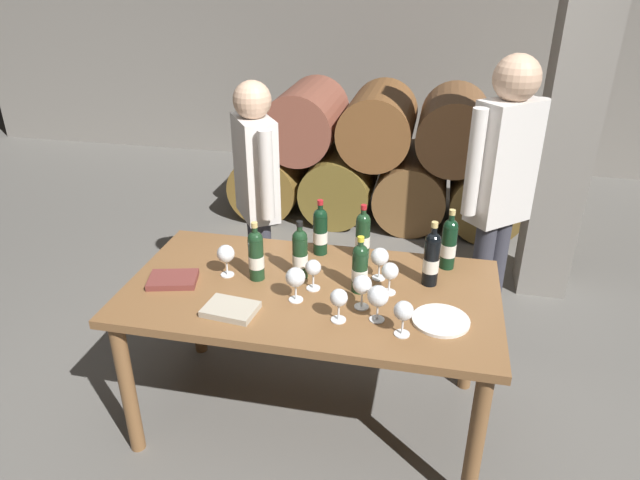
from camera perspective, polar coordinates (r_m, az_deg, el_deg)
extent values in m
plane|color=#66635E|center=(3.10, -0.81, -16.92)|extent=(14.00, 14.00, 0.00)
cube|color=gray|center=(6.45, 7.92, 19.82)|extent=(10.00, 0.24, 2.80)
cylinder|color=brown|center=(5.33, -4.58, 6.38)|extent=(0.60, 0.90, 0.60)
cylinder|color=brown|center=(5.19, 2.15, 5.90)|extent=(0.60, 0.90, 0.60)
cylinder|color=brown|center=(5.13, 9.12, 5.31)|extent=(0.60, 0.90, 0.60)
cylinder|color=brown|center=(5.14, 16.14, 4.63)|extent=(0.60, 0.90, 0.60)
cylinder|color=brown|center=(5.09, -1.32, 11.92)|extent=(0.60, 0.90, 0.60)
cylinder|color=brown|center=(4.98, 5.89, 11.48)|extent=(0.60, 0.90, 0.60)
cylinder|color=brown|center=(4.96, 13.27, 10.84)|extent=(0.60, 0.90, 0.60)
cube|color=gray|center=(3.96, 23.85, 12.25)|extent=(0.32, 0.32, 2.60)
cube|color=brown|center=(2.64, -0.91, -5.20)|extent=(1.70, 0.90, 0.04)
cylinder|color=brown|center=(2.83, -18.60, -13.86)|extent=(0.07, 0.07, 0.72)
cylinder|color=brown|center=(2.54, 15.21, -18.90)|extent=(0.07, 0.07, 0.72)
cylinder|color=brown|center=(3.38, -12.25, -5.72)|extent=(0.07, 0.07, 0.72)
cylinder|color=brown|center=(3.14, 14.81, -8.81)|extent=(0.07, 0.07, 0.72)
cylinder|color=#19381E|center=(2.86, 4.26, 0.06)|extent=(0.07, 0.07, 0.20)
sphere|color=#19381E|center=(2.81, 4.33, 2.00)|extent=(0.07, 0.07, 0.07)
cylinder|color=#19381E|center=(2.80, 4.35, 2.47)|extent=(0.03, 0.03, 0.06)
cylinder|color=#B21E23|center=(2.78, 4.38, 3.28)|extent=(0.03, 0.03, 0.02)
cylinder|color=silver|center=(2.86, 4.26, -0.12)|extent=(0.07, 0.07, 0.06)
cylinder|color=black|center=(2.82, 12.66, -0.74)|extent=(0.07, 0.07, 0.21)
sphere|color=black|center=(2.77, 12.89, 1.32)|extent=(0.07, 0.07, 0.07)
cylinder|color=black|center=(2.76, 12.95, 1.84)|extent=(0.03, 0.03, 0.07)
cylinder|color=tan|center=(2.74, 13.04, 2.71)|extent=(0.03, 0.03, 0.02)
cylinder|color=silver|center=(2.83, 12.64, -0.94)|extent=(0.07, 0.07, 0.06)
cylinder|color=#19381E|center=(2.57, 3.97, -3.22)|extent=(0.07, 0.07, 0.19)
sphere|color=#19381E|center=(2.52, 4.05, -1.22)|extent=(0.07, 0.07, 0.07)
cylinder|color=#19381E|center=(2.51, 4.06, -0.74)|extent=(0.03, 0.03, 0.06)
cylinder|color=gold|center=(2.50, 4.09, 0.10)|extent=(0.03, 0.03, 0.02)
cylinder|color=silver|center=(2.58, 3.97, -3.41)|extent=(0.07, 0.07, 0.06)
cylinder|color=black|center=(2.66, 10.98, -2.23)|extent=(0.07, 0.07, 0.22)
sphere|color=black|center=(2.61, 11.20, 0.00)|extent=(0.07, 0.07, 0.07)
cylinder|color=black|center=(2.60, 11.26, 0.57)|extent=(0.03, 0.03, 0.07)
cylinder|color=tan|center=(2.58, 11.35, 1.51)|extent=(0.03, 0.03, 0.03)
cylinder|color=silver|center=(2.67, 10.96, -2.44)|extent=(0.07, 0.07, 0.07)
cylinder|color=black|center=(2.89, 0.03, 0.51)|extent=(0.07, 0.07, 0.20)
sphere|color=black|center=(2.84, 0.03, 2.47)|extent=(0.07, 0.07, 0.07)
cylinder|color=black|center=(2.83, 0.03, 2.95)|extent=(0.03, 0.03, 0.06)
cylinder|color=#B21E23|center=(2.81, 0.03, 3.77)|extent=(0.03, 0.03, 0.02)
cylinder|color=silver|center=(2.89, 0.03, 0.33)|extent=(0.07, 0.07, 0.06)
cylinder|color=#19381E|center=(2.68, -1.99, -1.78)|extent=(0.07, 0.07, 0.20)
sphere|color=#19381E|center=(2.63, -2.03, 0.27)|extent=(0.07, 0.07, 0.07)
cylinder|color=#19381E|center=(2.62, -2.03, 0.78)|extent=(0.03, 0.03, 0.06)
cylinder|color=black|center=(2.60, -2.05, 1.64)|extent=(0.03, 0.03, 0.02)
cylinder|color=silver|center=(2.68, -1.99, -1.96)|extent=(0.07, 0.07, 0.06)
cylinder|color=#19381E|center=(2.68, -6.36, -1.92)|extent=(0.07, 0.07, 0.20)
sphere|color=#19381E|center=(2.63, -6.47, 0.14)|extent=(0.07, 0.07, 0.07)
cylinder|color=#19381E|center=(2.62, -6.50, 0.64)|extent=(0.03, 0.03, 0.06)
cylinder|color=tan|center=(2.60, -6.55, 1.50)|extent=(0.03, 0.03, 0.02)
cylinder|color=silver|center=(2.68, -6.35, -2.11)|extent=(0.07, 0.07, 0.06)
cylinder|color=white|center=(2.43, 5.68, -7.86)|extent=(0.06, 0.06, 0.00)
cylinder|color=white|center=(2.41, 5.72, -7.08)|extent=(0.01, 0.01, 0.07)
sphere|color=white|center=(2.37, 5.80, -5.55)|extent=(0.09, 0.09, 0.09)
cylinder|color=white|center=(2.50, 4.15, -6.64)|extent=(0.06, 0.06, 0.00)
cylinder|color=white|center=(2.48, 4.18, -5.87)|extent=(0.01, 0.01, 0.07)
sphere|color=white|center=(2.44, 4.23, -4.42)|extent=(0.08, 0.08, 0.08)
cylinder|color=white|center=(2.72, 5.86, -3.76)|extent=(0.06, 0.06, 0.00)
cylinder|color=white|center=(2.70, 5.90, -3.03)|extent=(0.01, 0.01, 0.07)
sphere|color=white|center=(2.67, 5.97, -1.65)|extent=(0.09, 0.09, 0.09)
cylinder|color=white|center=(2.36, 8.14, -9.23)|extent=(0.06, 0.06, 0.00)
cylinder|color=white|center=(2.33, 8.20, -8.43)|extent=(0.01, 0.01, 0.07)
sphere|color=white|center=(2.29, 8.32, -6.97)|extent=(0.08, 0.08, 0.08)
cylinder|color=white|center=(2.62, 6.85, -5.19)|extent=(0.06, 0.06, 0.00)
cylinder|color=white|center=(2.60, 6.89, -4.44)|extent=(0.01, 0.01, 0.07)
sphere|color=white|center=(2.56, 6.98, -3.09)|extent=(0.08, 0.08, 0.08)
cylinder|color=white|center=(2.42, 1.85, -7.93)|extent=(0.06, 0.06, 0.00)
cylinder|color=white|center=(2.39, 1.86, -7.14)|extent=(0.01, 0.01, 0.07)
sphere|color=white|center=(2.36, 1.89, -5.75)|extent=(0.07, 0.07, 0.07)
cylinder|color=white|center=(2.62, -0.70, -4.86)|extent=(0.06, 0.06, 0.00)
cylinder|color=white|center=(2.60, -0.70, -4.11)|extent=(0.01, 0.01, 0.07)
sphere|color=white|center=(2.57, -0.71, -2.80)|extent=(0.07, 0.07, 0.07)
cylinder|color=white|center=(2.55, -2.41, -5.94)|extent=(0.06, 0.06, 0.00)
cylinder|color=white|center=(2.53, -2.43, -5.18)|extent=(0.01, 0.01, 0.07)
sphere|color=white|center=(2.49, -2.46, -3.72)|extent=(0.09, 0.09, 0.09)
cylinder|color=white|center=(2.77, -9.19, -3.41)|extent=(0.06, 0.06, 0.00)
cylinder|color=white|center=(2.75, -9.25, -2.69)|extent=(0.01, 0.01, 0.07)
sphere|color=white|center=(2.72, -9.36, -1.34)|extent=(0.08, 0.08, 0.08)
cube|color=brown|center=(2.76, -14.42, -3.84)|extent=(0.25, 0.21, 0.03)
cube|color=#B2A893|center=(2.49, -8.89, -6.82)|extent=(0.24, 0.18, 0.03)
cylinder|color=white|center=(2.46, 11.93, -7.84)|extent=(0.24, 0.24, 0.01)
cylinder|color=#383842|center=(3.45, 16.79, -4.30)|extent=(0.11, 0.11, 0.85)
cylinder|color=#383842|center=(3.38, 15.47, -4.80)|extent=(0.11, 0.11, 0.85)
cube|color=silver|center=(3.11, 17.86, 7.36)|extent=(0.36, 0.35, 0.64)
cylinder|color=silver|center=(3.25, 20.54, 8.36)|extent=(0.08, 0.08, 0.54)
cylinder|color=silver|center=(2.95, 15.09, 7.40)|extent=(0.08, 0.08, 0.54)
sphere|color=tan|center=(3.01, 19.01, 15.00)|extent=(0.23, 0.23, 0.23)
cylinder|color=#383842|center=(3.58, -6.11, -2.81)|extent=(0.11, 0.11, 0.77)
cylinder|color=#383842|center=(3.49, -5.61, -3.63)|extent=(0.11, 0.11, 0.77)
cube|color=silver|center=(3.25, -6.41, 7.11)|extent=(0.33, 0.37, 0.58)
cylinder|color=silver|center=(3.44, -7.40, 8.63)|extent=(0.08, 0.08, 0.49)
cylinder|color=silver|center=(3.05, -5.35, 6.42)|extent=(0.08, 0.08, 0.49)
sphere|color=tan|center=(3.15, -6.77, 13.67)|extent=(0.21, 0.21, 0.21)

